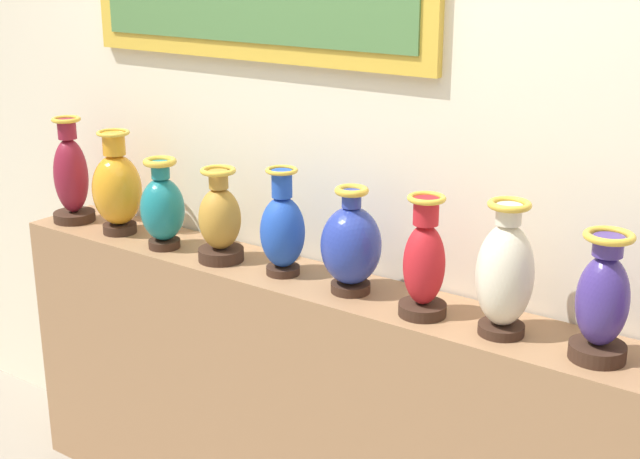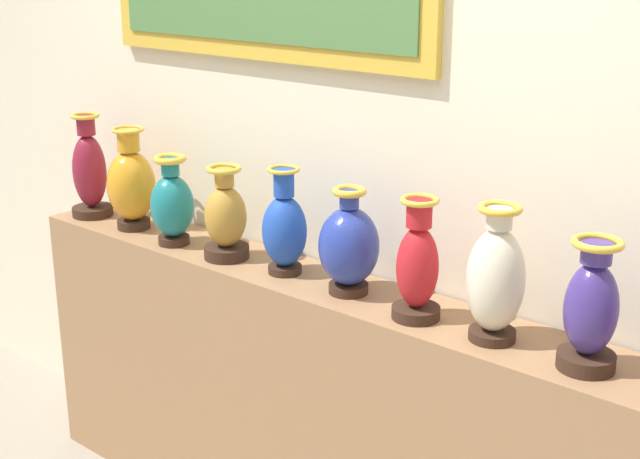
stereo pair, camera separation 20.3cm
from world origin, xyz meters
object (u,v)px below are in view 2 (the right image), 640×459
at_px(vase_teal, 172,204).
at_px(vase_cobalt, 349,246).
at_px(vase_ochre, 226,219).
at_px(vase_ivory, 496,279).
at_px(vase_crimson, 417,267).
at_px(vase_amber, 131,184).
at_px(vase_indigo, 591,311).
at_px(vase_sapphire, 284,229).
at_px(vase_burgundy, 90,173).

bearing_deg(vase_teal, vase_cobalt, 2.96).
bearing_deg(vase_ochre, vase_ivory, 0.37).
bearing_deg(vase_crimson, vase_amber, 179.50).
bearing_deg(vase_crimson, vase_indigo, 1.63).
xyz_separation_m(vase_sapphire, vase_crimson, (0.53, -0.03, 0.01)).
xyz_separation_m(vase_teal, vase_crimson, (1.04, 0.01, 0.01)).
relative_size(vase_ochre, vase_sapphire, 0.91).
distance_m(vase_burgundy, vase_cobalt, 1.28).
distance_m(vase_sapphire, vase_ivory, 0.78).
relative_size(vase_teal, vase_crimson, 0.90).
relative_size(vase_amber, vase_ivory, 1.01).
relative_size(vase_burgundy, vase_crimson, 1.13).
bearing_deg(vase_amber, vase_teal, -5.36).
bearing_deg(vase_ivory, vase_crimson, -176.91).
xyz_separation_m(vase_ochre, vase_ivory, (1.03, 0.01, 0.04)).
distance_m(vase_ochre, vase_sapphire, 0.25).
relative_size(vase_ivory, vase_indigo, 1.10).
bearing_deg(vase_indigo, vase_burgundy, -179.88).
xyz_separation_m(vase_sapphire, vase_cobalt, (0.27, -0.00, 0.00)).
distance_m(vase_ivory, vase_indigo, 0.27).
height_order(vase_crimson, vase_ivory, vase_ivory).
relative_size(vase_burgundy, vase_cobalt, 1.21).
height_order(vase_ochre, vase_crimson, vase_crimson).
relative_size(vase_amber, vase_sapphire, 1.09).
distance_m(vase_amber, vase_crimson, 1.29).
bearing_deg(vase_ivory, vase_burgundy, -179.91).
height_order(vase_amber, vase_ivory, vase_amber).
bearing_deg(vase_cobalt, vase_crimson, -5.71).
relative_size(vase_burgundy, vase_amber, 1.06).
height_order(vase_teal, vase_indigo, vase_indigo).
height_order(vase_cobalt, vase_indigo, vase_indigo).
bearing_deg(vase_ivory, vase_indigo, 0.32).
distance_m(vase_sapphire, vase_indigo, 1.04).
bearing_deg(vase_indigo, vase_cobalt, 179.09).
distance_m(vase_crimson, vase_indigo, 0.51).
xyz_separation_m(vase_burgundy, vase_cobalt, (1.28, 0.02, -0.02)).
relative_size(vase_teal, vase_indigo, 0.94).
height_order(vase_sapphire, vase_crimson, vase_crimson).
relative_size(vase_burgundy, vase_indigo, 1.18).
bearing_deg(vase_ochre, vase_amber, 179.45).
xyz_separation_m(vase_cobalt, vase_ivory, (0.51, -0.01, 0.02)).
relative_size(vase_burgundy, vase_ivory, 1.07).
bearing_deg(vase_crimson, vase_ochre, 179.53).
bearing_deg(vase_ivory, vase_sapphire, 178.92).
bearing_deg(vase_cobalt, vase_sapphire, 179.86).
relative_size(vase_ochre, vase_ivory, 0.85).
bearing_deg(vase_crimson, vase_cobalt, 174.29).
bearing_deg(vase_cobalt, vase_burgundy, -179.25).
distance_m(vase_amber, vase_indigo, 1.80).
bearing_deg(vase_ochre, vase_burgundy, 179.72).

